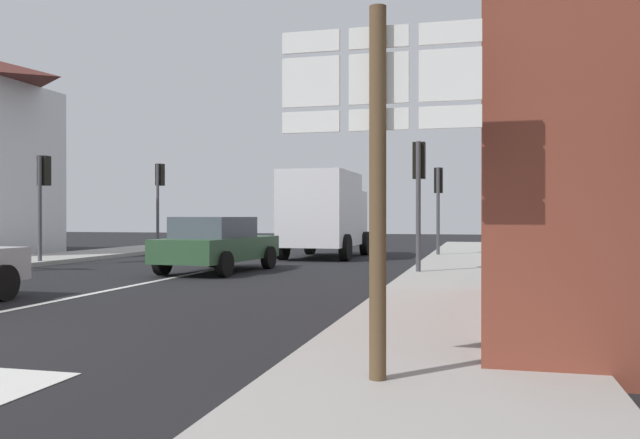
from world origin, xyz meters
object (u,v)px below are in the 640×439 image
Objects in this scene: traffic_light_near_left at (43,184)px; sedan_far at (217,244)px; route_sign_post at (378,153)px; delivery_truck at (325,212)px; traffic_light_far_left at (159,187)px; traffic_light_near_right at (419,177)px; traffic_light_far_right at (438,191)px.

sedan_far is at bearing -8.69° from traffic_light_near_left.
route_sign_post reaches higher than sedan_far.
traffic_light_near_left is (-12.10, 11.77, 0.46)m from route_sign_post.
sedan_far is 1.36× the size of route_sign_post.
delivery_truck is 9.36m from traffic_light_near_left.
traffic_light_far_left is 1.11× the size of traffic_light_near_right.
delivery_truck is 18.00m from route_sign_post.
traffic_light_far_left is (-6.07, 8.25, 1.95)m from sedan_far.
route_sign_post is 16.88m from traffic_light_near_left.
traffic_light_far_right is at bearing 11.37° from delivery_truck.
route_sign_post is 22.62m from traffic_light_far_left.
traffic_light_near_right reaches higher than sedan_far.
traffic_light_far_right reaches higher than delivery_truck.
delivery_truck reaches higher than sedan_far.
traffic_light_near_left reaches higher than delivery_truck.
traffic_light_far_left is at bearing 167.07° from delivery_truck.
delivery_truck is at bearing 78.15° from sedan_far.
traffic_light_near_left is at bearing -142.97° from delivery_truck.
traffic_light_far_left is 1.14× the size of traffic_light_far_right.
traffic_light_far_right is (11.42, -0.91, -0.33)m from traffic_light_far_left.
sedan_far is at bearing -101.85° from delivery_truck.
traffic_light_near_left is (-7.45, -5.62, 0.81)m from delivery_truck.
sedan_far is 0.86× the size of delivery_truck.
traffic_light_near_left reaches higher than traffic_light_far_right.
sedan_far is 1.31× the size of traffic_light_near_right.
traffic_light_near_right is (3.98, -6.59, 0.80)m from delivery_truck.
traffic_light_far_left is 1.10× the size of traffic_light_near_left.
traffic_light_far_left is at bearing 143.99° from traffic_light_near_right.
traffic_light_far_right is at bearing -4.55° from traffic_light_far_left.
traffic_light_near_left is (-6.07, 0.93, 1.70)m from sedan_far.
traffic_light_far_left is 7.33m from traffic_light_near_left.
traffic_light_far_right is at bearing 90.00° from traffic_light_near_right.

